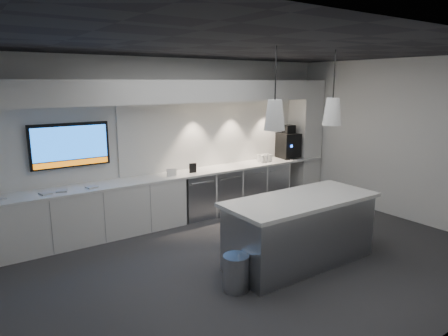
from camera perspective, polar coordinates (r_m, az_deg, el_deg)
floor at (r=6.04m, az=4.45°, el=-12.95°), size 7.00×7.00×0.00m
ceiling at (r=5.49m, az=4.99°, el=16.72°), size 7.00×7.00×0.00m
wall_back at (r=7.65m, az=-7.22°, el=4.09°), size 7.00×0.00×7.00m
wall_front at (r=4.02m, az=27.89°, el=-4.57°), size 7.00×0.00×7.00m
wall_right at (r=8.22m, az=24.04°, el=3.70°), size 0.00×7.00×7.00m
back_counter at (r=7.48m, az=-5.95°, el=-0.89°), size 6.80×0.65×0.04m
left_base_cabinets at (r=6.97m, az=-18.67°, el=-6.30°), size 3.30×0.63×0.86m
fridge_unit_a at (r=7.71m, az=-4.24°, el=-3.95°), size 0.60×0.61×0.85m
fridge_unit_b at (r=8.03m, az=-0.36°, el=-3.26°), size 0.60×0.61×0.85m
fridge_unit_c at (r=8.39m, az=3.21°, el=-2.60°), size 0.60×0.61×0.85m
fridge_unit_d at (r=8.78m, az=6.47°, el=-2.00°), size 0.60×0.61×0.85m
backsplash at (r=8.24m, az=0.29°, el=5.12°), size 4.60×0.03×1.30m
soffit at (r=7.31m, az=-6.31°, el=10.83°), size 6.90×0.60×0.40m
column at (r=9.35m, az=11.43°, el=4.17°), size 0.55×0.55×2.60m
wall_tv at (r=6.94m, az=-21.12°, el=3.05°), size 1.25×0.07×0.72m
island at (r=5.88m, az=10.82°, el=-8.68°), size 2.29×0.98×0.97m
bin at (r=5.15m, az=1.72°, el=-14.74°), size 0.35×0.35×0.46m
coffee_machine at (r=9.02m, az=9.18°, el=3.34°), size 0.47×0.63×0.74m
sign_black at (r=7.48m, az=-4.49°, el=0.01°), size 0.14×0.04×0.18m
sign_white at (r=7.25m, az=-7.49°, el=-0.62°), size 0.18×0.05×0.14m
cup_cluster at (r=8.51m, az=5.83°, el=1.40°), size 0.30×0.19×0.16m
tray_b at (r=6.62m, az=-24.11°, el=-3.33°), size 0.20×0.20×0.02m
tray_c at (r=6.69m, az=-22.16°, el=-3.02°), size 0.20×0.20×0.02m
tray_d at (r=6.76m, az=-18.39°, el=-2.59°), size 0.19×0.19×0.02m
pendant_left at (r=5.14m, az=7.24°, el=7.54°), size 0.27×0.27×1.09m
pendant_right at (r=5.92m, az=15.22°, el=7.81°), size 0.27×0.27×1.09m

